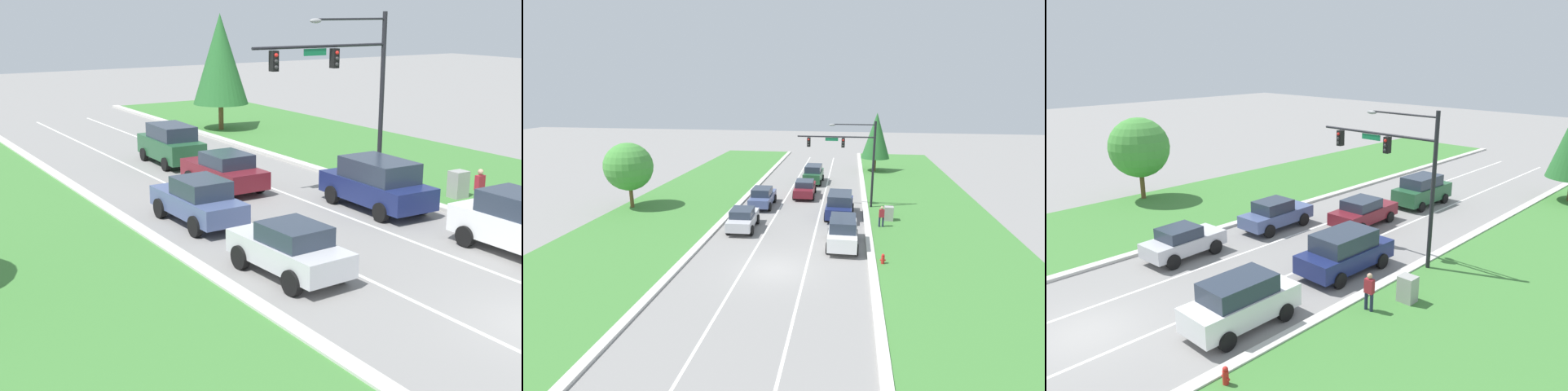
% 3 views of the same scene
% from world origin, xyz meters
% --- Properties ---
extents(ground_plane, '(160.00, 160.00, 0.00)m').
position_xyz_m(ground_plane, '(0.00, 0.00, 0.00)').
color(ground_plane, gray).
extents(lane_stripe_inner_left, '(0.14, 81.00, 0.01)m').
position_xyz_m(lane_stripe_inner_left, '(-1.80, 0.00, 0.00)').
color(lane_stripe_inner_left, white).
rests_on(lane_stripe_inner_left, ground_plane).
extents(lane_stripe_inner_right, '(0.14, 81.00, 0.01)m').
position_xyz_m(lane_stripe_inner_right, '(1.80, 0.00, 0.00)').
color(lane_stripe_inner_right, white).
rests_on(lane_stripe_inner_right, ground_plane).
extents(traffic_signal_mast, '(6.70, 0.41, 7.58)m').
position_xyz_m(traffic_signal_mast, '(4.24, 13.85, 5.03)').
color(traffic_signal_mast, black).
rests_on(traffic_signal_mast, ground_plane).
extents(white_suv, '(2.07, 4.58, 2.01)m').
position_xyz_m(white_suv, '(3.82, 4.28, 1.04)').
color(white_suv, white).
rests_on(white_suv, ground_plane).
extents(forest_suv, '(2.15, 4.64, 2.03)m').
position_xyz_m(forest_suv, '(0.23, 22.92, 1.04)').
color(forest_suv, '#235633').
rests_on(forest_suv, ground_plane).
extents(slate_blue_sedan, '(2.03, 4.57, 1.75)m').
position_xyz_m(slate_blue_sedan, '(-3.42, 12.78, 0.89)').
color(slate_blue_sedan, '#475684').
rests_on(slate_blue_sedan, ground_plane).
extents(navy_suv, '(2.35, 4.98, 2.02)m').
position_xyz_m(navy_suv, '(3.45, 10.86, 1.04)').
color(navy_suv, navy).
rests_on(navy_suv, ground_plane).
extents(burgundy_sedan, '(2.15, 4.68, 1.66)m').
position_xyz_m(burgundy_sedan, '(-0.07, 16.83, 0.84)').
color(burgundy_sedan, maroon).
rests_on(burgundy_sedan, ground_plane).
extents(silver_sedan, '(2.15, 4.26, 1.65)m').
position_xyz_m(silver_sedan, '(-3.59, 6.56, 0.85)').
color(silver_sedan, silver).
rests_on(silver_sedan, ground_plane).
extents(utility_cabinet, '(0.70, 0.60, 1.20)m').
position_xyz_m(utility_cabinet, '(7.33, 10.23, 0.60)').
color(utility_cabinet, '#9E9E99').
rests_on(utility_cabinet, ground_plane).
extents(pedestrian, '(0.40, 0.24, 1.69)m').
position_xyz_m(pedestrian, '(6.64, 8.52, 0.94)').
color(pedestrian, '#232842').
rests_on(pedestrian, ground_plane).
extents(fire_hydrant, '(0.34, 0.20, 0.70)m').
position_xyz_m(fire_hydrant, '(6.27, 1.65, 0.34)').
color(fire_hydrant, red).
rests_on(fire_hydrant, ground_plane).
extents(oak_near_left_tree, '(4.13, 4.13, 5.78)m').
position_xyz_m(oak_near_left_tree, '(-14.69, 10.48, 3.70)').
color(oak_near_left_tree, brown).
rests_on(oak_near_left_tree, ground_plane).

